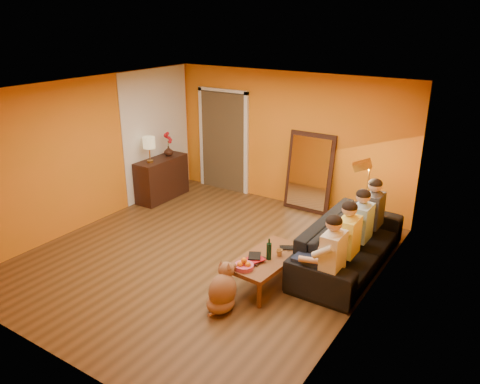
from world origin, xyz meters
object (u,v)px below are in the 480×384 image
Objects in this scene: person_far_left at (333,259)px; person_mid_left at (348,243)px; vase at (169,151)px; table_lamp at (149,150)px; mirror_frame at (309,172)px; person_far_right at (373,216)px; sideboard at (162,178)px; wine_bottle at (269,249)px; floor_lamp at (366,206)px; laptop at (290,249)px; person_mid_right at (361,229)px; dog at (223,287)px; sofa at (349,244)px; tumbler at (279,253)px; coffee_table at (267,270)px.

person_mid_left is (0.00, 0.55, 0.00)m from person_far_left.
person_mid_left is at bearing -16.46° from vase.
mirror_frame is at bearing 26.32° from table_lamp.
sideboard is at bearing -179.23° from person_far_right.
sideboard is 3.92m from wine_bottle.
mirror_frame is at bearing 126.57° from floor_lamp.
person_far_left reaches higher than laptop.
person_far_left is 1.65m from person_far_right.
person_far_left is 0.88m from wine_bottle.
person_mid_right is 1.52m from wine_bottle.
laptop is at bearing -23.59° from vase.
dog is 2.34m from person_mid_right.
person_mid_right is (0.13, 0.10, 0.25)m from sofa.
tumbler is (3.58, -1.57, 0.04)m from sideboard.
dog is 0.52× the size of person_far_right.
floor_lamp is (4.22, 0.43, -0.39)m from table_lamp.
person_far_left is (0.91, 0.10, 0.40)m from coffee_table.
person_mid_right is at bearing -90.00° from person_far_right.
dog is (-0.17, -0.85, 0.11)m from coffee_table.
tumbler is (-0.79, 0.02, -0.15)m from person_far_left.
vase is at bearing 155.01° from coffee_table.
tumbler is at bearing -126.33° from person_mid_right.
sofa is 0.96m from laptop.
person_mid_left is 0.55m from person_mid_right.
coffee_table is 3.94× the size of wine_bottle.
floor_lamp reaches higher than wine_bottle.
coffee_table is at bearing -117.57° from person_far_right.
vase is (-3.58, 1.82, 0.48)m from tumbler.
person_far_right is 6.15× the size of vase.
coffee_table is at bearing -76.44° from mirror_frame.
dog is 1.47m from person_far_left.
person_mid_left is 0.96m from tumbler.
person_far_right is (0.13, 0.65, 0.25)m from sofa.
laptop is at bearing 63.55° from dog.
dog is 1.26m from laptop.
coffee_table is at bearing 135.00° from wine_bottle.
mirror_frame reaches higher than person_mid_left.
dog is 0.52× the size of person_far_left.
person_far_right is at bearing -44.50° from floor_lamp.
laptop is 4.00m from vase.
sideboard is 2.31× the size of table_lamp.
laptop is (0.13, 0.40, -0.14)m from wine_bottle.
laptop is (0.06, 0.23, -0.03)m from tumbler.
sofa is 2.17m from dog.
floor_lamp is 1.60m from laptop.
person_mid_left is at bearing -53.32° from mirror_frame.
floor_lamp is at bearing 155.25° from person_far_right.
laptop is (-0.73, -0.30, -0.18)m from person_mid_left.
vase is (-4.22, 0.12, 0.23)m from floor_lamp.
person_far_left is 0.81m from tumbler.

